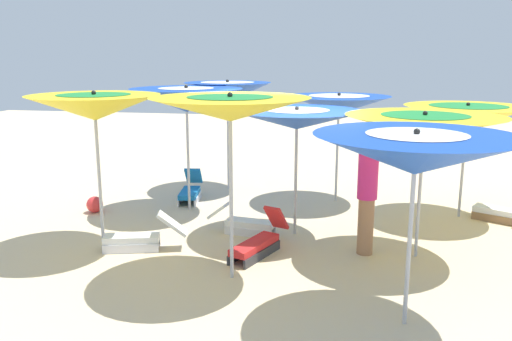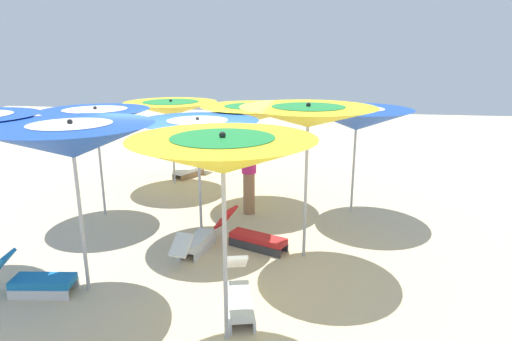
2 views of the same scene
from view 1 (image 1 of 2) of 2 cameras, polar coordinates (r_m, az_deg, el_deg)
ground at (r=9.00m, az=2.81°, el=-7.05°), size 34.67×34.67×0.04m
beach_umbrella_0 at (r=5.80m, az=16.90°, el=1.75°), size 2.18×2.18×2.23m
beach_umbrella_1 at (r=7.93m, az=17.78°, el=4.63°), size 2.27×2.27×2.20m
beach_umbrella_2 at (r=10.27m, az=21.94°, el=5.65°), size 2.25×2.25×2.14m
beach_umbrella_3 at (r=6.76m, az=-2.82°, el=6.69°), size 2.08×2.08×2.52m
beach_umbrella_4 at (r=8.58m, az=4.44°, el=5.54°), size 2.14×2.14×2.17m
beach_umbrella_5 at (r=10.75m, az=8.96°, el=7.10°), size 2.07×2.07×2.24m
beach_umbrella_6 at (r=8.30m, az=-17.10°, el=6.59°), size 1.98×1.98×2.46m
beach_umbrella_7 at (r=10.01m, az=-7.55°, el=7.61°), size 2.12×2.12×2.43m
beach_umbrella_8 at (r=11.64m, az=-3.10°, el=8.52°), size 1.91×1.91×2.45m
lounger_0 at (r=11.03m, az=-7.15°, el=-2.18°), size 0.52×1.22×0.61m
lounger_1 at (r=8.96m, az=-1.16°, el=-5.69°), size 1.19×0.47×0.51m
lounger_2 at (r=10.57m, az=25.36°, el=-4.03°), size 1.23×0.87×0.55m
lounger_3 at (r=8.44m, az=-12.53°, el=-7.05°), size 1.33×0.64×0.60m
lounger_4 at (r=8.05m, az=0.23°, el=-7.75°), size 0.77×1.35×0.65m
beachgoer_0 at (r=8.03m, az=11.97°, el=-2.14°), size 0.30×0.30×1.88m
beach_ball at (r=10.61m, az=-17.08°, el=-3.54°), size 0.31×0.31×0.31m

